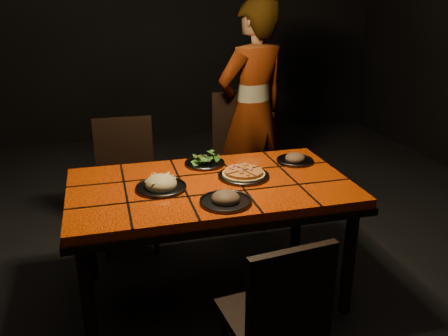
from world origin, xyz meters
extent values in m
cube|color=black|center=(0.00, 0.00, -0.02)|extent=(6.00, 7.00, 0.04)
cube|color=black|center=(0.00, 3.50, 1.50)|extent=(6.00, 0.04, 3.00)
cube|color=#FF4808|center=(0.00, 0.00, 0.72)|extent=(1.60, 0.90, 0.05)
cube|color=black|center=(0.00, 0.00, 0.68)|extent=(1.62, 0.92, 0.04)
cylinder|color=black|center=(-0.72, -0.37, 0.33)|extent=(0.07, 0.07, 0.66)
cylinder|color=black|center=(0.72, -0.37, 0.33)|extent=(0.07, 0.07, 0.66)
cylinder|color=black|center=(-0.72, 0.37, 0.33)|extent=(0.07, 0.07, 0.66)
cylinder|color=black|center=(0.72, 0.37, 0.33)|extent=(0.07, 0.07, 0.66)
cube|color=black|center=(0.07, -0.81, 0.42)|extent=(0.43, 0.43, 0.04)
cube|color=black|center=(0.09, -0.99, 0.65)|extent=(0.39, 0.08, 0.42)
cylinder|color=black|center=(0.21, -0.64, 0.20)|extent=(0.03, 0.03, 0.40)
cube|color=black|center=(-0.44, 0.74, 0.45)|extent=(0.43, 0.43, 0.04)
cube|color=black|center=(-0.43, 0.93, 0.70)|extent=(0.42, 0.05, 0.46)
cylinder|color=black|center=(-0.61, 0.57, 0.22)|extent=(0.04, 0.04, 0.43)
cylinder|color=black|center=(-0.27, 0.56, 0.22)|extent=(0.04, 0.04, 0.43)
cylinder|color=black|center=(-0.60, 0.91, 0.22)|extent=(0.04, 0.04, 0.43)
cylinder|color=black|center=(-0.26, 0.91, 0.22)|extent=(0.04, 0.04, 0.43)
cube|color=black|center=(0.47, 0.93, 0.49)|extent=(0.57, 0.57, 0.04)
cube|color=black|center=(0.53, 1.13, 0.77)|extent=(0.46, 0.17, 0.51)
cylinder|color=black|center=(0.24, 0.80, 0.24)|extent=(0.04, 0.04, 0.47)
cylinder|color=black|center=(0.60, 0.70, 0.24)|extent=(0.04, 0.04, 0.47)
cylinder|color=black|center=(0.34, 1.16, 0.24)|extent=(0.04, 0.04, 0.47)
cylinder|color=black|center=(0.70, 1.06, 0.24)|extent=(0.04, 0.04, 0.47)
imported|color=brown|center=(0.60, 1.05, 0.88)|extent=(0.75, 0.62, 1.76)
cylinder|color=#333438|center=(0.21, 0.04, 0.76)|extent=(0.30, 0.30, 0.01)
torus|color=#333438|center=(0.21, 0.04, 0.76)|extent=(0.31, 0.31, 0.01)
cylinder|color=#DAB670|center=(0.21, 0.04, 0.77)|extent=(0.32, 0.32, 0.01)
cylinder|color=orange|center=(0.21, 0.04, 0.78)|extent=(0.29, 0.29, 0.02)
cylinder|color=#333438|center=(-0.29, -0.01, 0.76)|extent=(0.28, 0.28, 0.01)
torus|color=#333438|center=(-0.29, -0.01, 0.76)|extent=(0.29, 0.29, 0.01)
ellipsoid|color=#C7BB83|center=(-0.29, -0.01, 0.79)|extent=(0.17, 0.17, 0.09)
cylinder|color=#333438|center=(0.04, 0.31, 0.76)|extent=(0.25, 0.25, 0.01)
torus|color=#333438|center=(0.04, 0.31, 0.76)|extent=(0.26, 0.26, 0.01)
cylinder|color=#333438|center=(0.01, -0.28, 0.76)|extent=(0.27, 0.27, 0.01)
torus|color=#333438|center=(0.01, -0.28, 0.76)|extent=(0.27, 0.27, 0.01)
ellipsoid|color=brown|center=(0.01, -0.28, 0.78)|extent=(0.16, 0.16, 0.09)
cylinder|color=#333438|center=(0.61, 0.21, 0.76)|extent=(0.24, 0.24, 0.01)
torus|color=#333438|center=(0.61, 0.21, 0.76)|extent=(0.24, 0.24, 0.01)
ellipsoid|color=brown|center=(0.61, 0.21, 0.78)|extent=(0.14, 0.14, 0.08)
camera|label=1|loc=(-0.58, -2.45, 1.79)|focal=38.00mm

